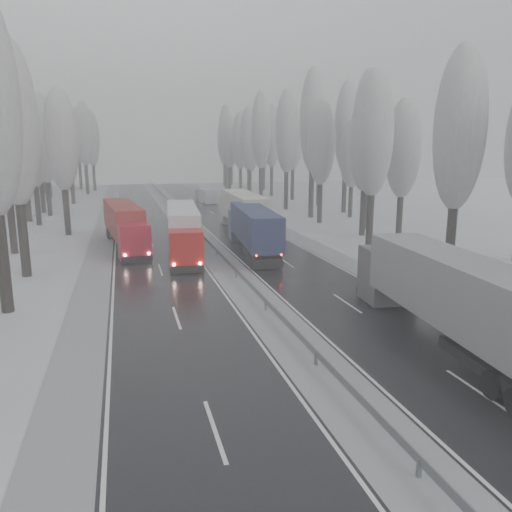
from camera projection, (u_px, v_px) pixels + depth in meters
name	position (u px, v px, depth m)	size (l,w,h in m)	color
ground	(356.00, 410.00, 18.21)	(260.00, 260.00, 0.00)	silver
carriageway_right	(266.00, 249.00, 47.88)	(7.50, 200.00, 0.03)	black
carriageway_left	(155.00, 255.00, 45.23)	(7.50, 200.00, 0.03)	black
median_slush	(212.00, 252.00, 46.56)	(3.00, 200.00, 0.04)	#929499
shoulder_right	(315.00, 247.00, 49.13)	(2.40, 200.00, 0.04)	#929499
shoulder_left	(98.00, 258.00, 43.98)	(2.40, 200.00, 0.04)	#929499
median_guardrail	(212.00, 246.00, 46.42)	(0.12, 200.00, 0.76)	slate
tree_16	(460.00, 130.00, 34.60)	(3.60, 3.60, 16.53)	black
tree_18	(374.00, 135.00, 45.21)	(3.60, 3.60, 16.58)	black
tree_19	(403.00, 149.00, 50.64)	(3.60, 3.60, 14.57)	black
tree_20	(366.00, 142.00, 53.86)	(3.60, 3.60, 15.71)	black
tree_21	(368.00, 127.00, 57.82)	(3.60, 3.60, 18.62)	black
tree_22	(321.00, 143.00, 63.48)	(3.60, 3.60, 15.86)	black
tree_23	(352.00, 154.00, 69.16)	(3.60, 3.60, 13.55)	black
tree_24	(313.00, 121.00, 68.22)	(3.60, 3.60, 20.49)	black
tree_25	(347.00, 128.00, 73.88)	(3.60, 3.60, 19.44)	black
tree_26	(287.00, 132.00, 78.05)	(3.60, 3.60, 18.78)	black
tree_27	(320.00, 138.00, 83.79)	(3.60, 3.60, 17.62)	black
tree_28	(261.00, 131.00, 87.72)	(3.60, 3.60, 19.62)	black
tree_29	(293.00, 138.00, 93.57)	(3.60, 3.60, 18.11)	black
tree_30	(249.00, 139.00, 97.23)	(3.60, 3.60, 17.86)	black
tree_31	(272.00, 137.00, 102.41)	(3.60, 3.60, 18.58)	black
tree_32	(240.00, 141.00, 104.41)	(3.60, 3.60, 17.33)	black
tree_33	(250.00, 151.00, 109.38)	(3.60, 3.60, 14.33)	black
tree_34	(229.00, 141.00, 110.86)	(3.60, 3.60, 17.63)	black
tree_35	(264.00, 140.00, 116.88)	(3.60, 3.60, 18.25)	black
tree_36	(226.00, 135.00, 120.15)	(3.60, 3.60, 20.23)	black
tree_37	(250.00, 145.00, 126.20)	(3.60, 3.60, 16.37)	black
tree_38	(224.00, 142.00, 130.86)	(3.60, 3.60, 17.97)	black
tree_39	(231.00, 146.00, 135.59)	(3.60, 3.60, 16.19)	black
tree_58	(12.00, 124.00, 35.30)	(3.60, 3.60, 17.21)	black
tree_60	(4.00, 147.00, 44.06)	(3.60, 3.60, 14.84)	black
tree_62	(61.00, 140.00, 53.87)	(3.60, 3.60, 16.04)	black
tree_64	(32.00, 145.00, 61.35)	(3.60, 3.60, 15.42)	black
tree_65	(21.00, 125.00, 64.15)	(3.60, 3.60, 19.48)	black
tree_66	(44.00, 147.00, 70.51)	(3.60, 3.60, 15.23)	black
tree_67	(38.00, 139.00, 73.69)	(3.60, 3.60, 17.09)	black
tree_68	(61.00, 141.00, 77.11)	(3.60, 3.60, 16.65)	black
tree_69	(31.00, 130.00, 79.32)	(3.60, 3.60, 19.35)	black
tree_70	(69.00, 140.00, 86.64)	(3.60, 3.60, 17.09)	black
tree_71	(42.00, 131.00, 88.89)	(3.60, 3.60, 19.61)	black
tree_72	(60.00, 148.00, 95.08)	(3.60, 3.60, 15.11)	black
tree_73	(46.00, 141.00, 97.85)	(3.60, 3.60, 17.22)	black
tree_74	(84.00, 134.00, 105.65)	(3.60, 3.60, 19.68)	black
tree_75	(41.00, 138.00, 107.27)	(3.60, 3.60, 18.60)	black
tree_76	(92.00, 139.00, 114.94)	(3.60, 3.60, 18.55)	black
tree_77	(68.00, 151.00, 117.86)	(3.60, 3.60, 14.32)	black
tree_78	(78.00, 137.00, 120.15)	(3.60, 3.60, 19.55)	black
tree_79	(68.00, 143.00, 123.55)	(3.60, 3.60, 17.07)	black
truck_grey_tarp	(446.00, 292.00, 24.08)	(4.32, 17.63, 4.49)	#4E4D52
truck_blue_box	(252.00, 227.00, 45.75)	(4.00, 16.57, 4.22)	navy
truck_cream_box	(242.00, 209.00, 57.49)	(3.59, 17.91, 4.57)	#A29B8F
box_truck_distant	(206.00, 196.00, 89.46)	(2.76, 7.03, 2.56)	#AFB1B6
truck_red_white	(183.00, 227.00, 45.18)	(3.99, 16.63, 4.23)	#B7100A
truck_red_red	(124.00, 223.00, 48.38)	(4.28, 16.37, 4.16)	#A7091C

